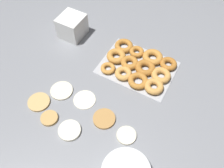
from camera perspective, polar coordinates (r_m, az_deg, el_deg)
The scene contains 10 objects.
ground_plane at distance 1.21m, azimuth -3.73°, elevation -2.23°, with size 3.00×3.00×0.00m, color gray.
pancake_0 at distance 1.09m, azimuth 3.49°, elevation -12.23°, with size 0.09×0.09×0.01m, color beige.
pancake_1 at distance 1.23m, azimuth -12.02°, elevation -1.58°, with size 0.11×0.11×0.01m, color beige.
pancake_2 at distance 1.12m, azimuth -10.14°, elevation -10.95°, with size 0.10×0.10×0.02m, color silver.
pancake_3 at distance 1.16m, azimuth -14.85°, elevation -7.94°, with size 0.08×0.08×0.02m, color tan.
pancake_4 at distance 1.19m, azimuth -6.63°, elevation -3.73°, with size 0.11×0.11×0.01m, color silver.
pancake_5 at distance 1.13m, azimuth -1.91°, elevation -8.34°, with size 0.11×0.11×0.01m, color #B27F42.
pancake_6 at distance 1.23m, azimuth -17.19°, elevation -4.15°, with size 0.11×0.11×0.01m, color tan.
donut_tray at distance 1.30m, azimuth 6.56°, elevation 4.41°, with size 0.40×0.30×0.04m.
container_stack at distance 1.46m, azimuth -9.57°, elevation 13.55°, with size 0.14×0.14×0.13m.
Camera 1 is at (-0.39, 0.54, 1.01)m, focal length 38.00 mm.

